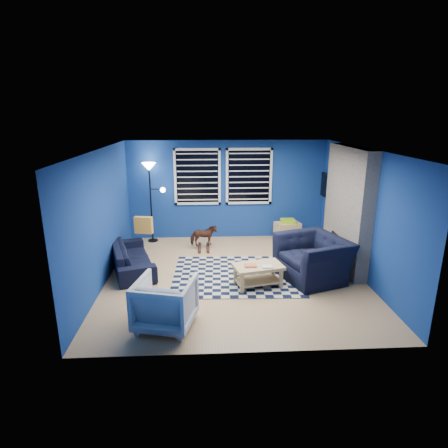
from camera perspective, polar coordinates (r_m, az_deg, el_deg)
The scene contains 18 objects.
floor at distance 7.56m, azimuth 1.62°, elevation -7.92°, with size 5.00×5.00×0.00m, color tan.
ceiling at distance 6.91m, azimuth 1.78°, elevation 11.30°, with size 5.00×5.00×0.00m, color white.
wall_back at distance 9.57m, azimuth 0.48°, elevation 5.19°, with size 5.00×5.00×0.00m, color navy.
wall_left at distance 7.37m, azimuth -18.06°, elevation 0.92°, with size 5.00×5.00×0.00m, color navy.
wall_right at distance 7.75m, azimuth 20.46°, elevation 1.43°, with size 5.00×5.00×0.00m, color navy.
fireplace at distance 8.16m, azimuth 18.16°, elevation 1.98°, with size 0.65×2.00×2.50m.
window_left at distance 9.45m, azimuth -4.08°, elevation 7.17°, with size 1.17×0.06×1.42m.
window_right at distance 9.51m, azimuth 3.83°, elevation 7.24°, with size 1.17×0.06×1.42m.
tv at distance 9.52m, azimuth 15.60°, elevation 5.45°, with size 0.07×1.00×0.58m.
rug at distance 7.58m, azimuth 1.87°, elevation -7.79°, with size 2.50×2.00×0.02m, color black.
sofa at distance 8.00m, azimuth -13.86°, elevation -4.94°, with size 0.72×1.84×0.54m, color black.
armchair_big at distance 7.52m, azimuth 13.38°, elevation -5.09°, with size 1.12×1.28×0.84m, color black.
armchair_bent at distance 5.81m, azimuth -8.93°, elevation -11.79°, with size 0.83×0.86×0.78m, color gray.
rocking_horse at distance 8.89m, azimuth -3.13°, elevation -1.84°, with size 0.62×0.28×0.52m, color #482517.
coffee_table at distance 7.04m, azimuth 5.20°, elevation -7.14°, with size 0.99×0.71×0.45m.
cabinet at distance 9.58m, azimuth 9.61°, elevation -1.14°, with size 0.67×0.52×0.59m.
floor_lamp at distance 9.32m, azimuth -11.15°, elevation 6.94°, with size 0.54×0.33×1.99m.
throw_pillow at distance 8.55m, azimuth -12.16°, elevation -0.17°, with size 0.40×0.12×0.38m, color gold.
Camera 1 is at (-0.57, -6.86, 3.13)m, focal length 30.00 mm.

